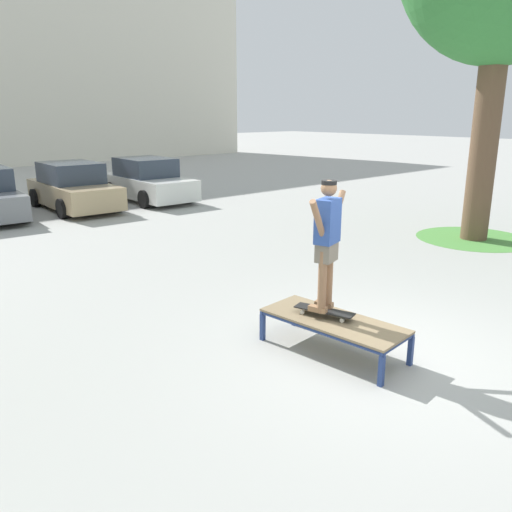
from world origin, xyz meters
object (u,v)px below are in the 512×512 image
Objects in this scene: skate_box at (333,323)px; car_tan at (73,188)px; skater at (327,237)px; skateboard at (324,311)px; car_white at (148,181)px.

skate_box is 12.53m from car_tan.
skate_box is at bearing -84.86° from skater.
car_tan is at bearing 81.45° from skater.
skate_box is 1.13m from skater.
skateboard is 0.19× the size of car_tan.
car_tan reaches higher than skate_box.
car_white is (2.68, -0.10, 0.00)m from car_tan.
skateboard is 0.19× the size of car_white.
skater reaches higher than skate_box.
car_tan is (1.83, 12.40, 0.28)m from skate_box.
skate_box is 0.46× the size of car_white.
skater is (-0.00, 0.00, 0.99)m from skateboard.
car_tan and car_white have the same top height.
skateboard is (-0.01, 0.15, 0.12)m from skate_box.
car_white is at bearing 69.60° from skateboard.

